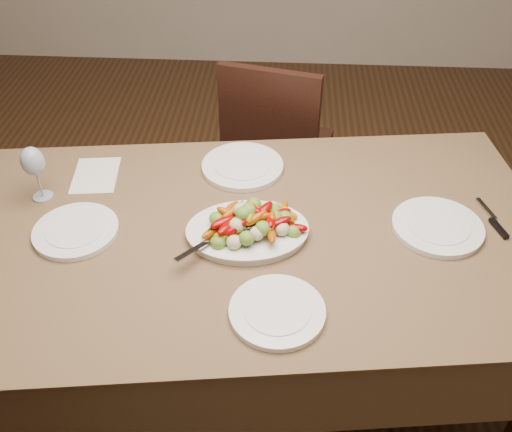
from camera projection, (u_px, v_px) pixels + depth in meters
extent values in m
plane|color=#362110|center=(236.00, 411.00, 2.13)|extent=(6.00, 6.00, 0.00)
cube|color=brown|center=(256.00, 312.00, 2.00)|extent=(1.96, 1.27, 0.76)
ellipsoid|color=white|center=(248.00, 233.00, 1.74)|extent=(0.39, 0.31, 0.02)
cylinder|color=white|center=(76.00, 231.00, 1.75)|extent=(0.26, 0.26, 0.02)
cylinder|color=white|center=(437.00, 227.00, 1.76)|extent=(0.28, 0.28, 0.02)
cylinder|color=white|center=(243.00, 166.00, 2.01)|extent=(0.29, 0.29, 0.02)
cylinder|color=white|center=(277.00, 312.00, 1.50)|extent=(0.26, 0.26, 0.02)
cube|color=silver|center=(96.00, 175.00, 1.98)|extent=(0.17, 0.23, 0.00)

